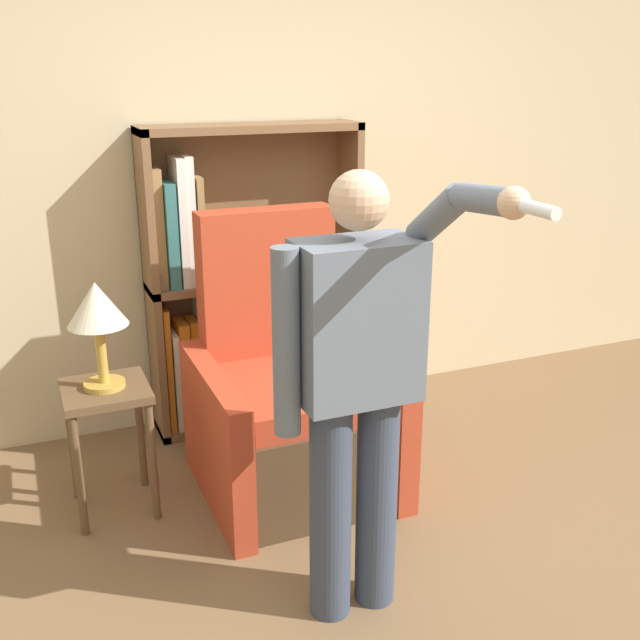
% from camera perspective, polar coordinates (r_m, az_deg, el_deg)
% --- Properties ---
extents(ground_plane, '(14.00, 14.00, 0.00)m').
position_cam_1_polar(ground_plane, '(3.04, 11.33, -20.88)').
color(ground_plane, brown).
extents(wall_back, '(8.00, 0.06, 2.80)m').
position_cam_1_polar(wall_back, '(4.19, -3.12, 11.68)').
color(wall_back, beige).
rests_on(wall_back, ground_plane).
extents(bookcase, '(1.16, 0.28, 1.64)m').
position_cam_1_polar(bookcase, '(4.06, -6.99, 2.37)').
color(bookcase, brown).
rests_on(bookcase, ground_plane).
extents(armchair, '(0.86, 0.88, 1.28)m').
position_cam_1_polar(armchair, '(3.57, -2.42, -6.58)').
color(armchair, '#4C3823').
rests_on(armchair, ground_plane).
extents(person_standing, '(0.56, 0.78, 1.62)m').
position_cam_1_polar(person_standing, '(2.52, 2.84, -4.56)').
color(person_standing, '#384256').
rests_on(person_standing, ground_plane).
extents(side_table, '(0.37, 0.37, 0.60)m').
position_cam_1_polar(side_table, '(3.43, -15.88, -6.95)').
color(side_table, brown).
rests_on(side_table, ground_plane).
extents(table_lamp, '(0.25, 0.25, 0.47)m').
position_cam_1_polar(table_lamp, '(3.26, -16.62, 0.68)').
color(table_lamp, gold).
rests_on(table_lamp, side_table).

